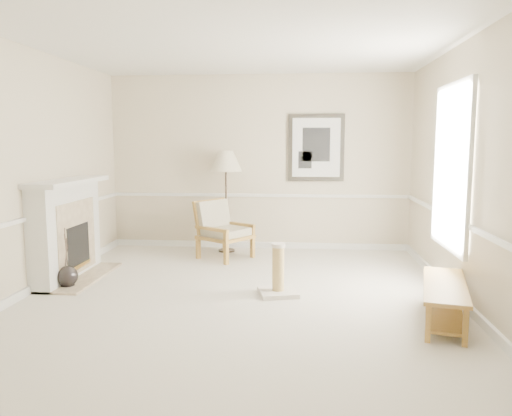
{
  "coord_description": "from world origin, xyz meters",
  "views": [
    {
      "loc": [
        0.7,
        -5.6,
        1.78
      ],
      "look_at": [
        0.14,
        0.7,
        0.95
      ],
      "focal_mm": 35.0,
      "sensor_mm": 36.0,
      "label": 1
    }
  ],
  "objects_px": {
    "floor_vase": "(67,277)",
    "armchair": "(221,227)",
    "floor_lamp": "(226,164)",
    "bench": "(445,296)",
    "scratching_post": "(278,279)"
  },
  "relations": [
    {
      "from": "armchair",
      "to": "scratching_post",
      "type": "xyz_separation_m",
      "value": [
        0.98,
        -1.86,
        -0.29
      ]
    },
    {
      "from": "floor_vase",
      "to": "scratching_post",
      "type": "xyz_separation_m",
      "value": [
        2.6,
        -0.04,
        0.05
      ]
    },
    {
      "from": "armchair",
      "to": "floor_lamp",
      "type": "relative_size",
      "value": 0.59
    },
    {
      "from": "floor_vase",
      "to": "bench",
      "type": "distance_m",
      "value": 4.37
    },
    {
      "from": "floor_vase",
      "to": "floor_lamp",
      "type": "xyz_separation_m",
      "value": [
        1.65,
        2.25,
        1.3
      ]
    },
    {
      "from": "floor_vase",
      "to": "bench",
      "type": "xyz_separation_m",
      "value": [
        4.3,
        -0.77,
        0.12
      ]
    },
    {
      "from": "floor_vase",
      "to": "floor_lamp",
      "type": "relative_size",
      "value": 0.46
    },
    {
      "from": "armchair",
      "to": "bench",
      "type": "height_order",
      "value": "armchair"
    },
    {
      "from": "floor_vase",
      "to": "bench",
      "type": "height_order",
      "value": "floor_vase"
    },
    {
      "from": "floor_vase",
      "to": "armchair",
      "type": "distance_m",
      "value": 2.46
    },
    {
      "from": "floor_lamp",
      "to": "floor_vase",
      "type": "bearing_deg",
      "value": -126.13
    },
    {
      "from": "floor_vase",
      "to": "scratching_post",
      "type": "distance_m",
      "value": 2.6
    },
    {
      "from": "floor_lamp",
      "to": "scratching_post",
      "type": "xyz_separation_m",
      "value": [
        0.96,
        -2.3,
        -1.25
      ]
    },
    {
      "from": "floor_lamp",
      "to": "armchair",
      "type": "bearing_deg",
      "value": -93.41
    },
    {
      "from": "bench",
      "to": "floor_vase",
      "type": "bearing_deg",
      "value": 169.83
    }
  ]
}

